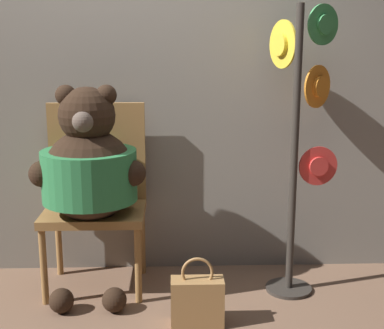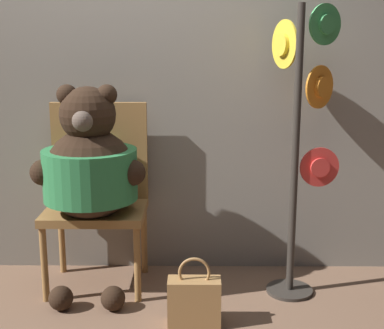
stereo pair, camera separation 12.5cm
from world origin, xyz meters
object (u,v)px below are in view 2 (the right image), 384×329
(hat_display_rack, at_px, (302,131))
(handbag_on_ground, at_px, (194,301))
(chair, at_px, (98,189))
(teddy_bear, at_px, (90,169))

(hat_display_rack, distance_m, handbag_on_ground, 1.14)
(hat_display_rack, bearing_deg, chair, 174.75)
(teddy_bear, distance_m, hat_display_rack, 1.25)
(chair, bearing_deg, handbag_on_ground, -43.35)
(chair, height_order, hat_display_rack, hat_display_rack)
(chair, distance_m, handbag_on_ground, 0.95)
(teddy_bear, relative_size, handbag_on_ground, 3.27)
(chair, height_order, handbag_on_ground, chair)
(chair, relative_size, teddy_bear, 0.89)
(chair, relative_size, handbag_on_ground, 2.92)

